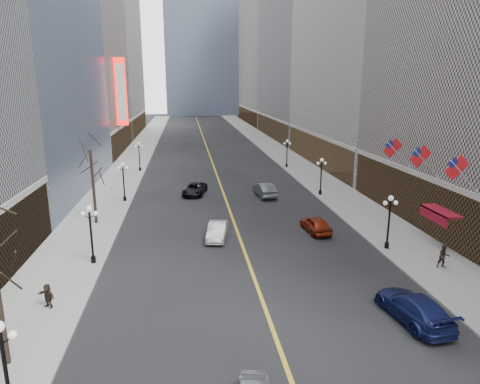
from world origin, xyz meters
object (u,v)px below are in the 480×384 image
object	(u,v)px
car_sb_near	(414,308)
streetlamp_east_2	(321,172)
streetlamp_east_3	(287,150)
car_sb_far	(264,190)
streetlamp_east_1	(389,216)
streetlamp_west_3	(139,153)
streetlamp_west_2	(123,178)
streetlamp_west_0	(4,362)
streetlamp_west_1	(91,228)
car_nb_mid	(217,231)
car_nb_far	(195,189)
car_sb_mid	(316,224)

from	to	relation	value
car_sb_near	streetlamp_east_2	bearing A→B (deg)	-103.90
streetlamp_east_3	car_sb_far	world-z (taller)	streetlamp_east_3
streetlamp_east_1	car_sb_near	bearing A→B (deg)	-108.26
car_sb_near	streetlamp_west_3	bearing A→B (deg)	-73.60
streetlamp_west_2	car_sb_far	size ratio (longest dim) A/B	0.89
streetlamp_east_3	streetlamp_east_2	bearing A→B (deg)	-90.00
streetlamp_west_0	streetlamp_west_1	bearing A→B (deg)	90.00
streetlamp_west_0	car_sb_far	bearing A→B (deg)	64.22
streetlamp_east_3	streetlamp_west_3	size ratio (longest dim) A/B	1.00
streetlamp_west_2	car_nb_mid	bearing A→B (deg)	-54.19
streetlamp_east_3	streetlamp_west_1	bearing A→B (deg)	-123.25
streetlamp_east_1	car_sb_near	distance (m)	11.36
streetlamp_east_2	streetlamp_west_3	size ratio (longest dim) A/B	1.00
streetlamp_east_2	streetlamp_west_0	xyz separation A→B (m)	(-23.60, -34.00, 0.00)
streetlamp_east_1	car_sb_near	xyz separation A→B (m)	(-3.50, -10.61, -2.09)
streetlamp_west_0	streetlamp_west_3	xyz separation A→B (m)	(0.00, 52.00, 0.00)
car_nb_far	car_sb_far	size ratio (longest dim) A/B	1.02
streetlamp_east_2	streetlamp_west_3	distance (m)	29.68
streetlamp_west_0	streetlamp_west_1	xyz separation A→B (m)	(0.00, 16.00, 0.00)
streetlamp_east_1	streetlamp_west_0	bearing A→B (deg)	-145.86
streetlamp_east_2	car_nb_mid	xyz separation A→B (m)	(-13.80, -13.58, -2.17)
streetlamp_west_1	car_sb_far	bearing A→B (deg)	48.01
streetlamp_west_2	car_sb_near	xyz separation A→B (m)	(20.10, -28.61, -2.09)
streetlamp_west_0	car_sb_mid	distance (m)	28.41
car_sb_near	car_sb_mid	distance (m)	15.65
streetlamp_east_1	car_nb_far	xyz separation A→B (m)	(-15.39, 20.40, -2.19)
streetlamp_west_0	car_sb_mid	xyz separation A→B (m)	(19.02, 21.00, -2.14)
streetlamp_west_0	car_sb_near	size ratio (longest dim) A/B	0.80
streetlamp_east_3	car_nb_far	distance (m)	22.02
streetlamp_east_2	car_nb_far	world-z (taller)	streetlamp_east_2
streetlamp_west_2	car_sb_far	world-z (taller)	streetlamp_west_2
streetlamp_west_0	streetlamp_west_1	world-z (taller)	same
streetlamp_west_0	car_nb_mid	bearing A→B (deg)	64.36
streetlamp_east_3	car_sb_near	xyz separation A→B (m)	(-3.50, -46.61, -2.09)
car_nb_mid	car_sb_mid	size ratio (longest dim) A/B	1.00
car_nb_far	car_sb_near	size ratio (longest dim) A/B	0.92
streetlamp_west_3	car_sb_far	size ratio (longest dim) A/B	0.89
streetlamp_west_0	car_sb_near	xyz separation A→B (m)	(20.10, 5.39, -2.09)
streetlamp_west_1	streetlamp_west_3	size ratio (longest dim) A/B	1.00
streetlamp_east_3	car_sb_near	bearing A→B (deg)	-94.30
streetlamp_east_2	car_sb_near	world-z (taller)	streetlamp_east_2
streetlamp_west_2	car_sb_mid	size ratio (longest dim) A/B	1.02
car_nb_mid	streetlamp_east_3	bearing A→B (deg)	76.70
car_sb_mid	car_sb_far	bearing A→B (deg)	-85.26
streetlamp_east_1	streetlamp_west_0	world-z (taller)	same
streetlamp_east_2	car_nb_far	size ratio (longest dim) A/B	0.88
streetlamp_east_3	car_nb_mid	distance (m)	34.54
streetlamp_east_2	streetlamp_west_0	bearing A→B (deg)	-124.77
streetlamp_east_3	car_nb_far	size ratio (longest dim) A/B	0.88
streetlamp_west_0	car_nb_far	xyz separation A→B (m)	(8.21, 36.40, -2.19)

